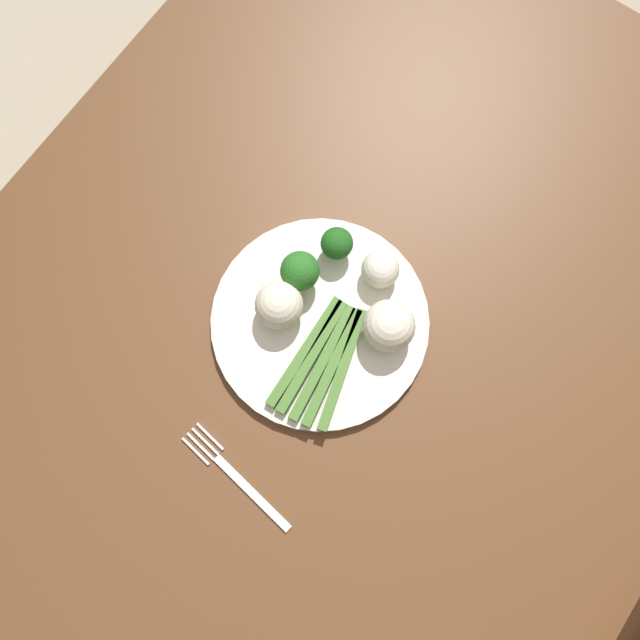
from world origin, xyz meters
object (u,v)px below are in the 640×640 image
object	(u,v)px
fork	(237,477)
cauliflower_outer_edge	(389,326)
asparagus_bundle	(323,362)
cauliflower_near_center	(380,269)
cauliflower_left	(279,305)
broccoli_front	(300,271)
plate	(320,322)
broccoli_back	(337,244)
dining_table	(337,339)

from	to	relation	value
fork	cauliflower_outer_edge	bearing A→B (deg)	-92.64
asparagus_bundle	cauliflower_near_center	world-z (taller)	cauliflower_near_center
asparagus_bundle	cauliflower_left	bearing A→B (deg)	-113.50
cauliflower_left	broccoli_front	bearing A→B (deg)	3.87
plate	cauliflower_near_center	bearing A→B (deg)	-16.20
cauliflower_outer_edge	broccoli_front	bearing A→B (deg)	92.58
cauliflower_left	cauliflower_outer_edge	distance (m)	0.13
asparagus_bundle	cauliflower_outer_edge	distance (m)	0.09
broccoli_back	broccoli_front	size ratio (longest dim) A/B	0.84
broccoli_front	fork	world-z (taller)	broccoli_front
plate	broccoli_back	bearing A→B (deg)	22.14
plate	cauliflower_outer_edge	bearing A→B (deg)	-64.48
cauliflower_near_center	fork	size ratio (longest dim) A/B	0.28
broccoli_back	cauliflower_left	world-z (taller)	cauliflower_left
broccoli_front	fork	distance (m)	0.26
dining_table	cauliflower_outer_edge	distance (m)	0.16
dining_table	fork	distance (m)	0.25
cauliflower_outer_edge	fork	world-z (taller)	cauliflower_outer_edge
dining_table	asparagus_bundle	bearing A→B (deg)	-165.79
broccoli_front	cauliflower_left	xyz separation A→B (m)	(-0.05, -0.00, -0.00)
cauliflower_near_center	cauliflower_outer_edge	world-z (taller)	cauliflower_outer_edge
broccoli_back	dining_table	bearing A→B (deg)	-142.72
plate	broccoli_front	world-z (taller)	broccoli_front
dining_table	plate	bearing A→B (deg)	131.23
broccoli_front	cauliflower_outer_edge	distance (m)	0.12
dining_table	fork	bearing A→B (deg)	-177.83
broccoli_back	cauliflower_left	xyz separation A→B (m)	(-0.10, 0.01, 0.00)
dining_table	broccoli_back	xyz separation A→B (m)	(0.07, 0.05, 0.15)
plate	cauliflower_outer_edge	distance (m)	0.09
cauliflower_near_center	cauliflower_outer_edge	xyz separation A→B (m)	(-0.05, -0.05, 0.01)
plate	asparagus_bundle	distance (m)	0.05
cauliflower_outer_edge	fork	size ratio (longest dim) A/B	0.38
cauliflower_near_center	cauliflower_left	distance (m)	0.13
cauliflower_near_center	dining_table	bearing A→B (deg)	173.82
dining_table	broccoli_front	bearing A→B (deg)	78.47
broccoli_front	asparagus_bundle	bearing A→B (deg)	-130.38
cauliflower_outer_edge	cauliflower_near_center	bearing A→B (deg)	41.26
broccoli_back	cauliflower_near_center	xyz separation A→B (m)	(0.00, -0.06, -0.00)
asparagus_bundle	cauliflower_near_center	distance (m)	0.13
dining_table	broccoli_front	size ratio (longest dim) A/B	20.65
broccoli_front	cauliflower_near_center	bearing A→B (deg)	-51.65
broccoli_front	cauliflower_left	size ratio (longest dim) A/B	1.00
cauliflower_left	cauliflower_near_center	bearing A→B (deg)	-34.05
plate	cauliflower_left	distance (m)	0.06
cauliflower_near_center	cauliflower_outer_edge	bearing A→B (deg)	-138.74
broccoli_back	fork	bearing A→B (deg)	-168.22
asparagus_bundle	broccoli_front	size ratio (longest dim) A/B	2.74
dining_table	plate	xyz separation A→B (m)	(-0.02, 0.02, 0.11)
broccoli_front	cauliflower_near_center	size ratio (longest dim) A/B	1.26
broccoli_back	broccoli_front	xyz separation A→B (m)	(-0.06, 0.02, 0.01)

